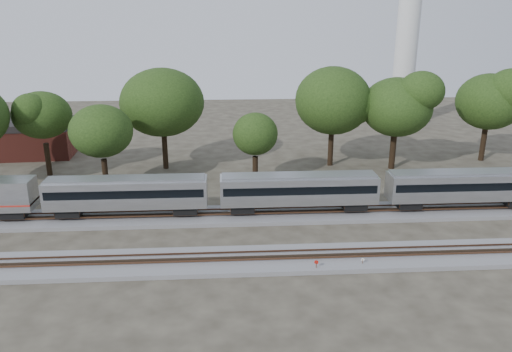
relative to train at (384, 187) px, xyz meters
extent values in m
plane|color=#383328|center=(-11.78, -6.00, -3.04)|extent=(160.00, 160.00, 0.00)
cube|color=slate|center=(-11.78, 0.00, -2.84)|extent=(160.00, 5.00, 0.40)
cube|color=brown|center=(-11.78, -0.72, -2.39)|extent=(160.00, 0.08, 0.15)
cube|color=brown|center=(-11.78, 0.72, -2.39)|extent=(160.00, 0.08, 0.15)
cube|color=slate|center=(-11.78, -10.00, -2.84)|extent=(160.00, 5.00, 0.40)
cube|color=brown|center=(-11.78, -10.72, -2.39)|extent=(160.00, 0.08, 0.15)
cube|color=brown|center=(-11.78, -9.28, -2.39)|extent=(160.00, 0.08, 0.15)
cube|color=black|center=(-37.80, 0.00, -1.89)|extent=(2.42, 2.05, 0.84)
cube|color=silver|center=(-26.50, 0.00, -0.07)|extent=(16.23, 2.80, 2.80)
cube|color=black|center=(-26.50, 0.00, 0.21)|extent=(15.67, 2.85, 0.84)
cube|color=gray|center=(-26.50, 0.00, 1.37)|extent=(15.85, 2.24, 0.33)
cube|color=black|center=(-32.38, 0.00, -1.89)|extent=(2.42, 2.05, 0.84)
cube|color=black|center=(-20.63, 0.00, -1.89)|extent=(2.42, 2.05, 0.84)
cube|color=silver|center=(-8.92, 0.00, -0.07)|extent=(16.23, 2.80, 2.80)
cube|color=black|center=(-8.92, 0.00, 0.21)|extent=(15.67, 2.85, 0.84)
cube|color=gray|center=(-8.92, 0.00, 1.37)|extent=(15.85, 2.24, 0.33)
cube|color=black|center=(-14.79, 0.00, -1.89)|extent=(2.42, 2.05, 0.84)
cube|color=black|center=(-3.04, 0.00, -1.89)|extent=(2.42, 2.05, 0.84)
cube|color=silver|center=(8.67, 0.00, -0.07)|extent=(16.23, 2.80, 2.80)
cube|color=black|center=(8.67, 0.00, 0.21)|extent=(15.67, 2.85, 0.84)
cube|color=gray|center=(8.67, 0.00, 1.37)|extent=(15.85, 2.24, 0.33)
cube|color=black|center=(2.79, 0.00, -1.89)|extent=(2.42, 2.05, 0.84)
cylinder|color=#512D19|center=(-9.16, -12.00, -2.56)|extent=(0.06, 0.06, 0.96)
cylinder|color=#B1130C|center=(-9.16, -12.00, -2.14)|extent=(0.33, 0.17, 0.34)
cylinder|color=#512D19|center=(-5.15, -11.49, -2.64)|extent=(0.05, 0.05, 0.80)
cylinder|color=silver|center=(-5.15, -11.49, -2.29)|extent=(0.28, 0.08, 0.28)
cube|color=#512D19|center=(-3.99, -11.38, -2.89)|extent=(0.57, 0.44, 0.30)
cylinder|color=silver|center=(16.51, 42.65, 10.87)|extent=(3.98, 3.98, 27.83)
cone|color=silver|center=(16.51, 42.65, -1.05)|extent=(6.36, 6.36, 3.98)
cube|color=maroon|center=(-44.47, 25.65, -0.91)|extent=(11.04, 8.03, 4.26)
cube|color=black|center=(-44.47, 25.65, 1.70)|extent=(11.25, 8.24, 0.96)
cylinder|color=black|center=(-39.55, 15.71, -0.89)|extent=(0.70, 0.70, 4.31)
ellipsoid|color=#1C3311|center=(-39.55, 15.71, 4.96)|extent=(8.13, 8.13, 6.91)
cylinder|color=black|center=(-30.74, 9.13, -1.07)|extent=(0.70, 0.70, 3.95)
ellipsoid|color=#1C3311|center=(-30.74, 9.13, 4.29)|extent=(7.44, 7.44, 6.32)
cylinder|color=black|center=(-24.64, 17.85, -0.59)|extent=(0.70, 0.70, 4.90)
ellipsoid|color=#1C3311|center=(-24.64, 17.85, 6.06)|extent=(9.24, 9.24, 7.85)
cylinder|color=black|center=(-12.75, 11.28, -1.37)|extent=(0.70, 0.70, 3.34)
ellipsoid|color=#1C3311|center=(-12.75, 11.28, 3.17)|extent=(6.30, 6.30, 5.36)
cylinder|color=black|center=(-1.86, 17.90, -0.60)|extent=(0.70, 0.70, 4.89)
ellipsoid|color=#1C3311|center=(-1.86, 17.90, 6.04)|extent=(9.22, 9.22, 7.84)
cylinder|color=black|center=(6.24, 15.89, -0.76)|extent=(0.70, 0.70, 4.57)
ellipsoid|color=#1C3311|center=(6.24, 15.89, 5.44)|extent=(8.61, 8.61, 7.32)
cylinder|color=black|center=(20.48, 18.97, -0.75)|extent=(0.70, 0.70, 4.59)
ellipsoid|color=#1C3311|center=(20.48, 18.97, 5.48)|extent=(8.65, 8.65, 7.35)
camera|label=1|loc=(-16.38, -48.18, 17.35)|focal=35.00mm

